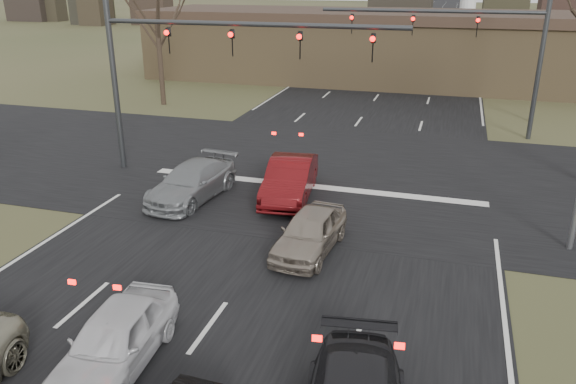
# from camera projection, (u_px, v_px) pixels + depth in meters

# --- Properties ---
(road_main) EXTENTS (14.00, 300.00, 0.02)m
(road_main) POSITION_uv_depth(u_px,v_px,m) (412.00, 48.00, 64.40)
(road_main) COLOR black
(road_main) RESTS_ON ground
(road_cross) EXTENTS (200.00, 14.00, 0.02)m
(road_cross) POSITION_uv_depth(u_px,v_px,m) (323.00, 171.00, 24.20)
(road_cross) COLOR black
(road_cross) RESTS_ON ground
(building) EXTENTS (42.40, 10.40, 5.30)m
(building) POSITION_uv_depth(u_px,v_px,m) (417.00, 47.00, 43.25)
(building) COLOR olive
(building) RESTS_ON ground
(mast_arm_near) EXTENTS (12.12, 0.24, 8.00)m
(mast_arm_near) POSITION_uv_depth(u_px,v_px,m) (184.00, 52.00, 21.97)
(mast_arm_near) COLOR #383A3D
(mast_arm_near) RESTS_ON ground
(mast_arm_far) EXTENTS (11.12, 0.24, 8.00)m
(mast_arm_far) POSITION_uv_depth(u_px,v_px,m) (483.00, 37.00, 27.89)
(mast_arm_far) COLOR #383A3D
(mast_arm_far) RESTS_ON ground
(streetlight_right_far) EXTENTS (2.34, 0.25, 10.00)m
(streetlight_right_far) POSITION_uv_depth(u_px,v_px,m) (543.00, 20.00, 30.42)
(streetlight_right_far) COLOR gray
(streetlight_right_far) RESTS_ON ground
(car_white_sedan) EXTENTS (1.86, 4.02, 1.33)m
(car_white_sedan) POSITION_uv_depth(u_px,v_px,m) (115.00, 340.00, 11.94)
(car_white_sedan) COLOR silver
(car_white_sedan) RESTS_ON ground
(car_grey_ahead) EXTENTS (2.39, 4.76, 1.33)m
(car_grey_ahead) POSITION_uv_depth(u_px,v_px,m) (192.00, 182.00, 21.03)
(car_grey_ahead) COLOR gray
(car_grey_ahead) RESTS_ON ground
(car_red_ahead) EXTENTS (2.11, 4.70, 1.50)m
(car_red_ahead) POSITION_uv_depth(u_px,v_px,m) (290.00, 179.00, 21.08)
(car_red_ahead) COLOR #590C0F
(car_red_ahead) RESTS_ON ground
(car_silver_ahead) EXTENTS (1.85, 3.90, 1.29)m
(car_silver_ahead) POSITION_uv_depth(u_px,v_px,m) (310.00, 232.00, 16.99)
(car_silver_ahead) COLOR gray
(car_silver_ahead) RESTS_ON ground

